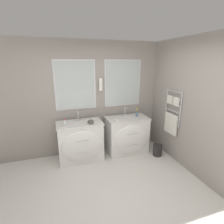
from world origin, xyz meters
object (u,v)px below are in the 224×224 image
Objects in this scene: amenity_bowl at (91,122)px; flower_vase at (137,113)px; vanity_left at (81,141)px; waste_bin at (158,150)px; vanity_right at (127,135)px; toiletry_bottle at (65,123)px.

flower_vase is at bearing 7.10° from amenity_bowl.
vanity_left is 1.80m from waste_bin.
amenity_bowl is at bearing 168.32° from waste_bin.
vanity_left is 3.57× the size of waste_bin.
amenity_bowl is (0.23, -0.09, 0.46)m from vanity_left.
amenity_bowl is (-0.90, -0.09, 0.46)m from vanity_right.
flower_vase is (0.26, 0.05, 0.51)m from vanity_right.
waste_bin is (0.35, -0.45, -0.81)m from flower_vase.
vanity_left is 6.79× the size of toiletry_bottle.
toiletry_bottle is 2.21m from waste_bin.
toiletry_bottle is 1.05× the size of amenity_bowl.
flower_vase reaches higher than vanity_right.
vanity_right is 0.57m from flower_vase.
flower_vase reaches higher than vanity_left.
vanity_right is 1.01m from amenity_bowl.
vanity_right is 1.51m from toiletry_bottle.
flower_vase is at bearing 2.24° from vanity_left.
vanity_right reaches higher than waste_bin.
vanity_right is 3.57× the size of waste_bin.
flower_vase is at bearing 11.82° from vanity_right.
toiletry_bottle is at bearing -169.68° from vanity_left.
vanity_left is at bearing 166.95° from waste_bin.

